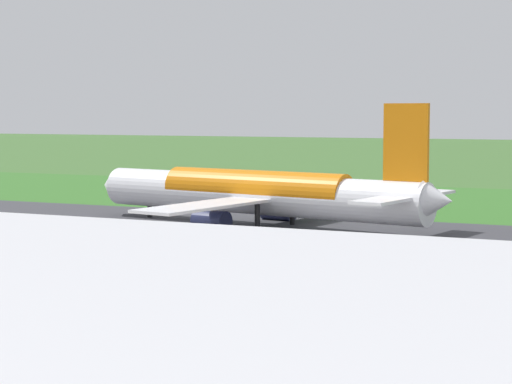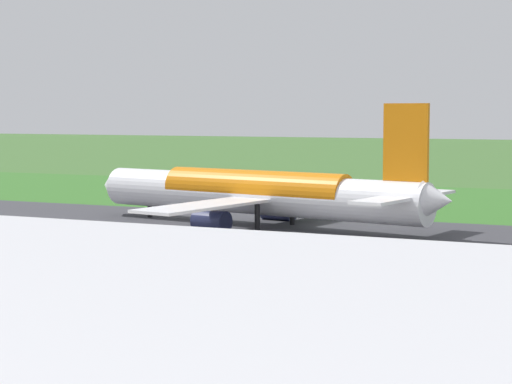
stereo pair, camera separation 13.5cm
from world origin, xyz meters
TOP-DOWN VIEW (x-y plane):
  - ground_plane at (0.00, 0.00)m, footprint 800.00×800.00m
  - runway_asphalt at (0.00, 0.00)m, footprint 600.00×28.34m
  - grass_verge_foreground at (0.00, -32.20)m, footprint 600.00×80.00m
  - airliner_main at (-12.09, 0.07)m, footprint 53.90×44.36m
  - airliner_parked_near at (-41.19, 53.44)m, footprint 46.97×38.43m
  - no_stopping_sign at (-19.09, -34.70)m, footprint 0.60×0.10m
  - traffic_cone_orange at (-11.64, -33.23)m, footprint 0.40×0.40m

SIDE VIEW (x-z plane):
  - ground_plane at x=0.00m, z-range 0.00..0.00m
  - grass_verge_foreground at x=0.00m, z-range 0.00..0.04m
  - runway_asphalt at x=0.00m, z-range 0.00..0.06m
  - traffic_cone_orange at x=-11.64m, z-range 0.00..0.55m
  - no_stopping_sign at x=-19.09m, z-range 0.23..2.51m
  - airliner_parked_near at x=-41.19m, z-range -3.11..10.60m
  - airliner_main at x=-12.09m, z-range -3.59..12.29m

